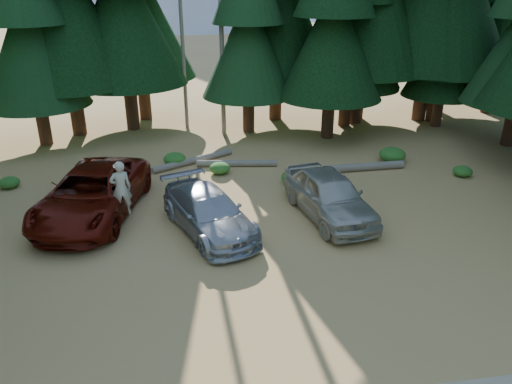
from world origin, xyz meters
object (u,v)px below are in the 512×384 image
frisbee_player (121,188)px  log_left (193,160)px  red_pickup (92,193)px  silver_minivan_right (330,195)px  log_right (345,168)px  log_mid (237,163)px  silver_minivan_center (209,212)px

frisbee_player → log_left: size_ratio=0.46×
red_pickup → frisbee_player: bearing=-28.9°
frisbee_player → silver_minivan_right: bearing=163.6°
red_pickup → frisbee_player: size_ratio=3.21×
log_right → silver_minivan_right: bearing=-117.4°
red_pickup → silver_minivan_right: 8.61m
frisbee_player → red_pickup: bearing=-55.3°
log_left → log_mid: same height
log_left → log_mid: 2.08m
silver_minivan_right → log_mid: silver_minivan_right is taller
log_left → log_right: log_right is taller
red_pickup → frisbee_player: (1.18, -1.04, 0.57)m
red_pickup → silver_minivan_right: red_pickup is taller
log_left → log_right: size_ratio=0.77×
silver_minivan_center → silver_minivan_right: bearing=-14.2°
red_pickup → log_mid: 7.20m
red_pickup → log_left: red_pickup is taller
frisbee_player → log_mid: size_ratio=0.53×
silver_minivan_center → log_left: silver_minivan_center is taller
silver_minivan_right → log_left: bearing=117.2°
log_mid → log_right: 4.95m
log_mid → log_right: log_right is taller
log_right → silver_minivan_center: bearing=-145.6°
frisbee_player → log_left: bearing=-127.6°
silver_minivan_center → log_right: size_ratio=0.89×
log_left → red_pickup: bearing=-157.4°
log_mid → silver_minivan_right: bearing=-56.4°
silver_minivan_right → frisbee_player: 7.35m
silver_minivan_center → log_left: size_ratio=1.16×
silver_minivan_center → log_right: 7.97m
red_pickup → log_mid: size_ratio=1.71×
silver_minivan_right → log_right: silver_minivan_right is taller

